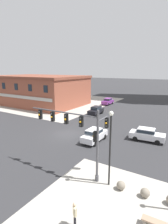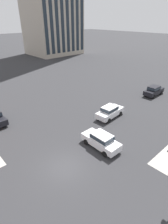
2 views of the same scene
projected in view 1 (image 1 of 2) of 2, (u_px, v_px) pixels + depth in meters
name	position (u px, v px, depth m)	size (l,w,h in m)	color
ground_plane	(67.00, 134.00, 26.42)	(320.00, 320.00, 0.00)	#2D2D30
sidewalk_far_corner	(53.00, 101.00, 53.17)	(32.00, 32.00, 0.02)	#A8A399
traffic_signal_main	(79.00, 130.00, 15.51)	(7.25, 2.09, 6.15)	#4C4C51
bollard_sphere_curb_a	(121.00, 185.00, 14.24)	(0.69, 0.69, 0.69)	gray
bollard_sphere_curb_b	(145.00, 193.00, 13.40)	(0.69, 0.69, 0.69)	gray
bench_near_signal	(157.00, 224.00, 10.70)	(1.81, 0.54, 0.49)	#9E7F66
pedestrian_at_curb	(75.00, 213.00, 10.70)	(0.40, 0.43, 1.69)	black
street_lamp_corner_near	(110.00, 141.00, 14.03)	(0.36, 0.36, 6.19)	black
car_main_northbound_near	(94.00, 135.00, 23.67)	(1.90, 4.41, 1.68)	silver
car_main_northbound_far	(108.00, 101.00, 48.40)	(1.91, 4.41, 1.68)	#7A3389
car_main_southbound_far	(96.00, 110.00, 37.75)	(2.00, 4.46, 1.68)	black
car_parked_curb	(147.00, 134.00, 23.83)	(4.52, 2.15, 1.68)	silver
storefront_block_near_corner	(40.00, 90.00, 48.83)	(23.50, 15.41, 7.55)	brown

